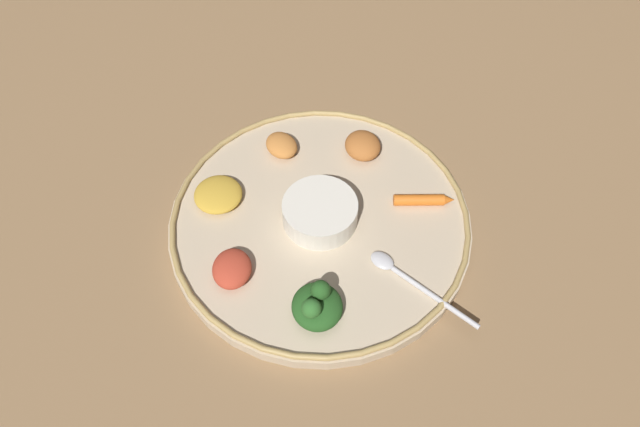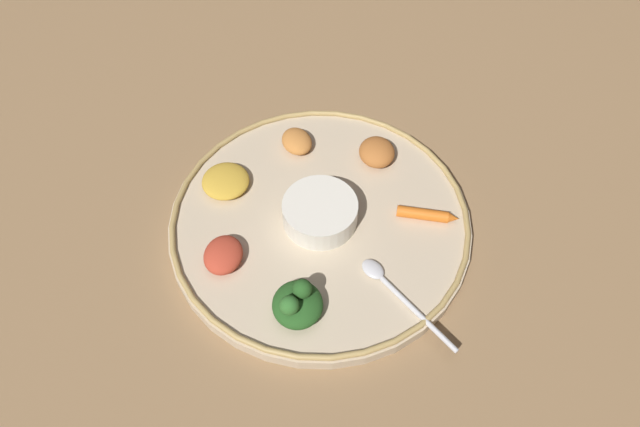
% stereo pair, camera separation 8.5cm
% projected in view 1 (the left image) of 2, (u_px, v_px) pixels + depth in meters
% --- Properties ---
extents(ground_plane, '(2.40, 2.40, 0.00)m').
position_uv_depth(ground_plane, '(320.00, 227.00, 0.88)').
color(ground_plane, olive).
extents(platter, '(0.42, 0.42, 0.02)m').
position_uv_depth(platter, '(320.00, 224.00, 0.87)').
color(platter, '#C6B293').
rests_on(platter, ground_plane).
extents(platter_rim, '(0.42, 0.42, 0.01)m').
position_uv_depth(platter_rim, '(320.00, 218.00, 0.86)').
color(platter_rim, tan).
rests_on(platter_rim, platter).
extents(center_bowl, '(0.10, 0.10, 0.04)m').
position_uv_depth(center_bowl, '(320.00, 212.00, 0.85)').
color(center_bowl, silver).
rests_on(center_bowl, platter).
extents(spoon, '(0.17, 0.04, 0.01)m').
position_uv_depth(spoon, '(406.00, 277.00, 0.80)').
color(spoon, silver).
rests_on(spoon, platter).
extents(greens_pile, '(0.09, 0.09, 0.05)m').
position_uv_depth(greens_pile, '(317.00, 305.00, 0.76)').
color(greens_pile, '#23511E').
rests_on(greens_pile, platter).
extents(carrot_near_spoon, '(0.08, 0.06, 0.02)m').
position_uv_depth(carrot_near_spoon, '(423.00, 200.00, 0.87)').
color(carrot_near_spoon, orange).
rests_on(carrot_near_spoon, platter).
extents(mound_chickpea, '(0.08, 0.08, 0.03)m').
position_uv_depth(mound_chickpea, '(363.00, 146.00, 0.92)').
color(mound_chickpea, '#B2662D').
rests_on(mound_chickpea, platter).
extents(mound_lentil_yellow, '(0.10, 0.10, 0.02)m').
position_uv_depth(mound_lentil_yellow, '(218.00, 194.00, 0.88)').
color(mound_lentil_yellow, gold).
rests_on(mound_lentil_yellow, platter).
extents(mound_squash, '(0.07, 0.06, 0.02)m').
position_uv_depth(mound_squash, '(282.00, 145.00, 0.93)').
color(mound_squash, '#C67A38').
rests_on(mound_squash, platter).
extents(mound_berbere_red, '(0.08, 0.08, 0.03)m').
position_uv_depth(mound_berbere_red, '(232.00, 269.00, 0.80)').
color(mound_berbere_red, '#B73D28').
rests_on(mound_berbere_red, platter).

